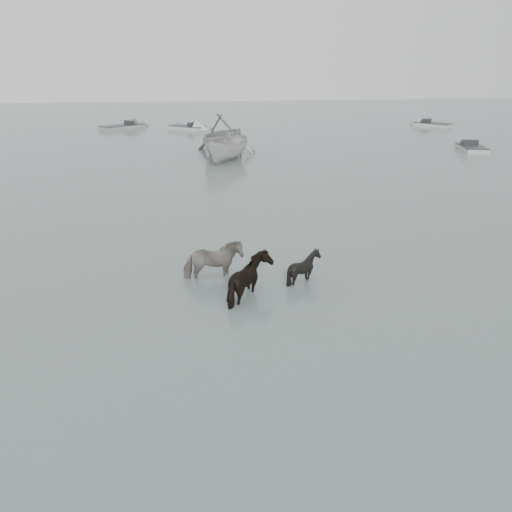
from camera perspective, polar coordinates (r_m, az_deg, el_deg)
The scene contains 10 objects.
ground at distance 15.16m, azimuth -7.13°, elevation -5.09°, with size 140.00×140.00×0.00m, color #4F5E58.
pony_pinto at distance 16.27m, azimuth -4.97°, elevation 0.09°, with size 0.88×1.93×1.63m, color black.
pony_dark at distance 14.92m, azimuth -0.57°, elevation -1.81°, with size 1.67×1.43×1.68m, color black.
pony_black at distance 16.18m, azimuth 5.53°, elevation -0.77°, with size 1.02×1.14×1.26m, color black.
rowboat_trail at distance 38.44m, azimuth -3.82°, elevation 13.93°, with size 4.93×5.71×3.01m, color #9C9E9C.
boat_small at distance 35.10m, azimuth -3.31°, elevation 12.19°, with size 1.78×4.72×1.82m, color #B8B8B3.
skiff_port at distance 42.67m, azimuth 23.48°, elevation 11.48°, with size 4.47×1.60×0.75m, color #A9ABA8, non-canonical shape.
skiff_mid at distance 51.34m, azimuth -7.85°, elevation 14.53°, with size 5.03×1.60×0.75m, color #B0B3B0, non-canonical shape.
skiff_star at distance 56.24m, azimuth 19.53°, elevation 14.16°, with size 5.07×1.60×0.75m, color #B5B5B0, non-canonical shape.
skiff_far at distance 53.22m, azimuth -15.00°, elevation 14.27°, with size 6.21×1.60×0.75m, color gray, non-canonical shape.
Camera 1 is at (0.35, -13.52, 6.86)m, focal length 35.00 mm.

